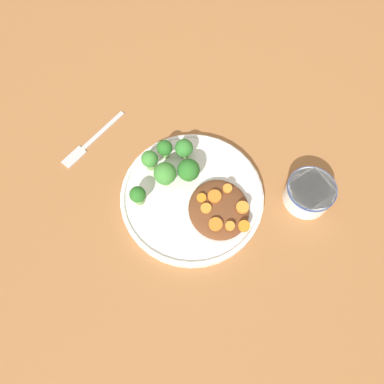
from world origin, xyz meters
The scene contains 19 objects.
ground_plane centered at (0.00, 0.00, 0.00)m, with size 4.00×4.00×0.00m, color #9E6638.
plate centered at (0.00, 0.00, 0.01)m, with size 0.29×0.29×0.02m.
dip_bowl centered at (0.04, 0.23, 0.03)m, with size 0.10×0.10×0.05m.
stew_mound centered at (0.04, 0.05, 0.03)m, with size 0.13×0.12×0.02m, color brown.
broccoli_floret_0 centered at (-0.04, 0.00, 0.05)m, with size 0.04×0.04×0.06m.
broccoli_floret_1 centered at (-0.04, -0.05, 0.05)m, with size 0.05×0.05×0.06m.
broccoli_floret_2 centered at (-0.09, 0.00, 0.05)m, with size 0.04×0.04×0.05m.
broccoli_floret_3 centered at (-0.01, -0.11, 0.05)m, with size 0.03×0.03×0.05m.
broccoli_floret_4 centered at (-0.10, -0.04, 0.05)m, with size 0.03×0.03×0.05m.
broccoli_floret_5 centered at (-0.08, -0.07, 0.05)m, with size 0.03×0.03×0.05m.
carrot_slice_0 centered at (0.02, 0.02, 0.04)m, with size 0.02×0.02×0.00m, color orange.
carrot_slice_1 centered at (0.05, 0.09, 0.04)m, with size 0.02×0.02×0.01m, color orange.
carrot_slice_2 centered at (0.02, 0.04, 0.04)m, with size 0.03×0.03×0.01m, color orange.
carrot_slice_3 centered at (0.01, 0.07, 0.04)m, with size 0.02×0.02×0.01m, color orange.
carrot_slice_4 centered at (0.09, 0.08, 0.04)m, with size 0.02×0.02×0.01m, color orange.
carrot_slice_5 centered at (0.08, 0.03, 0.04)m, with size 0.03×0.03×0.01m, color orange.
carrot_slice_6 centered at (0.09, 0.06, 0.04)m, with size 0.02×0.02×0.01m, color orange.
carrot_slice_7 centered at (0.04, 0.02, 0.04)m, with size 0.02×0.02×0.01m, color orange.
fork centered at (-0.17, -0.20, 0.00)m, with size 0.13×0.15×0.01m.
Camera 1 is at (0.30, -0.05, 0.71)m, focal length 35.00 mm.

